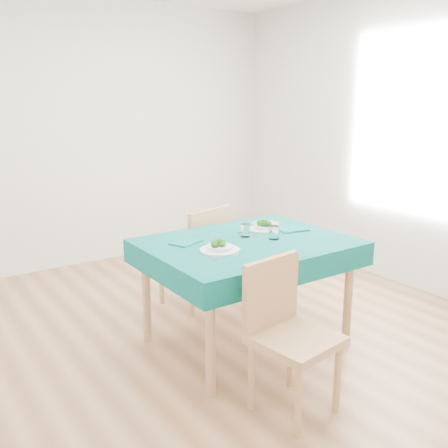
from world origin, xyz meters
TOP-DOWN VIEW (x-y plane):
  - room_shell at (0.00, 0.00)m, footprint 4.02×4.52m
  - table at (0.07, -0.18)m, footprint 1.37×1.04m
  - chair_near at (-0.20, -0.97)m, footprint 0.47×0.51m
  - chair_far at (0.13, 0.66)m, footprint 0.56×0.59m
  - bowl_near at (-0.22, -0.26)m, footprint 0.26×0.26m
  - bowl_far at (0.35, -0.02)m, footprint 0.22×0.22m
  - fork_near at (-0.33, -0.31)m, footprint 0.03×0.18m
  - knife_near at (-0.13, -0.25)m, footprint 0.10×0.19m
  - fork_far at (0.16, -0.07)m, footprint 0.03×0.18m
  - knife_far at (0.60, -0.14)m, footprint 0.02×0.19m
  - napkin_near at (-0.30, 0.01)m, footprint 0.24×0.21m
  - napkin_far at (0.52, -0.14)m, footprint 0.24×0.19m
  - tumbler_center at (0.12, -0.08)m, footprint 0.07×0.07m
  - tumbler_side at (0.25, -0.25)m, footprint 0.07×0.07m
  - side_plate at (0.46, 0.10)m, footprint 0.22×0.22m
  - bread_slice at (0.46, 0.10)m, footprint 0.11×0.11m

SIDE VIEW (x-z plane):
  - table at x=0.07m, z-range 0.00..0.76m
  - chair_near at x=-0.20m, z-range 0.00..1.04m
  - chair_far at x=0.13m, z-range 0.00..1.13m
  - knife_far at x=0.60m, z-range 0.76..0.76m
  - knife_near at x=-0.13m, z-range 0.76..0.76m
  - fork_far at x=0.16m, z-range 0.76..0.76m
  - fork_near at x=-0.33m, z-range 0.76..0.76m
  - side_plate at x=0.46m, z-range 0.76..0.77m
  - napkin_near at x=-0.30m, z-range 0.76..0.77m
  - napkin_far at x=0.52m, z-range 0.76..0.77m
  - bread_slice at x=0.46m, z-range 0.77..0.78m
  - bowl_far at x=0.35m, z-range 0.76..0.83m
  - bowl_near at x=-0.22m, z-range 0.76..0.84m
  - tumbler_center at x=0.12m, z-range 0.76..0.85m
  - tumbler_side at x=0.25m, z-range 0.76..0.85m
  - room_shell at x=0.00m, z-range -0.02..2.71m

